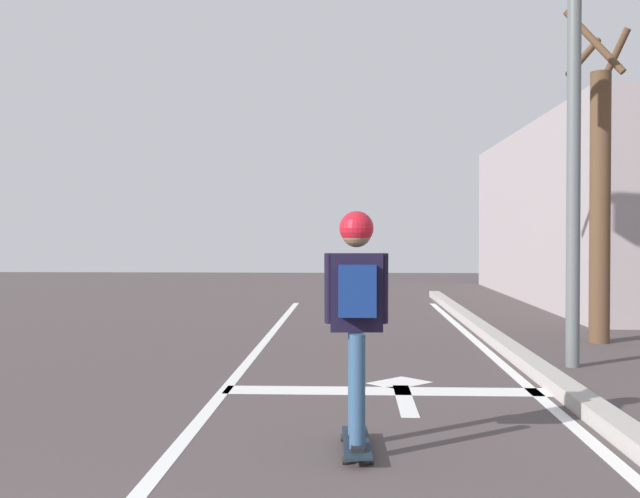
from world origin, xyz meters
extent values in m
cube|color=silver|center=(0.00, 6.00, 0.00)|extent=(0.12, 20.00, 0.01)
cube|color=silver|center=(3.06, 6.00, 0.00)|extent=(0.12, 20.00, 0.01)
cube|color=silver|center=(1.60, 6.21, 0.00)|extent=(3.21, 0.40, 0.01)
cube|color=silver|center=(1.76, 5.80, 0.00)|extent=(0.16, 1.40, 0.01)
cube|color=silver|center=(1.76, 6.65, 0.00)|extent=(0.71, 0.71, 0.01)
cube|color=#A7A09A|center=(3.31, 6.00, 0.07)|extent=(0.24, 24.00, 0.14)
cube|color=#17232E|center=(1.30, 4.04, 0.07)|extent=(0.22, 0.87, 0.02)
cube|color=#B2B2B7|center=(1.29, 4.34, 0.06)|extent=(0.15, 0.05, 0.01)
cylinder|color=#272522|center=(1.20, 4.33, 0.03)|extent=(0.03, 0.05, 0.05)
cylinder|color=#272522|center=(1.38, 4.34, 0.03)|extent=(0.03, 0.05, 0.05)
cube|color=#B2B2B7|center=(1.31, 3.75, 0.06)|extent=(0.15, 0.05, 0.01)
cylinder|color=#272522|center=(1.22, 3.75, 0.03)|extent=(0.03, 0.05, 0.05)
cylinder|color=#272522|center=(1.40, 3.75, 0.03)|extent=(0.03, 0.05, 0.05)
cylinder|color=#2F4C6D|center=(1.29, 4.23, 0.47)|extent=(0.11, 0.11, 0.79)
cube|color=black|center=(1.29, 4.23, 0.09)|extent=(0.10, 0.24, 0.03)
cylinder|color=#2F4C6D|center=(1.31, 3.86, 0.47)|extent=(0.11, 0.11, 0.79)
cube|color=black|center=(1.31, 3.86, 0.09)|extent=(0.10, 0.24, 0.03)
cube|color=black|center=(1.30, 4.04, 1.14)|extent=(0.37, 0.19, 0.55)
cylinder|color=black|center=(1.11, 4.07, 1.17)|extent=(0.07, 0.12, 0.51)
cylinder|color=black|center=(1.49, 4.08, 1.17)|extent=(0.07, 0.10, 0.51)
sphere|color=olive|center=(1.30, 4.04, 1.57)|extent=(0.22, 0.22, 0.22)
sphere|color=red|center=(1.30, 4.04, 1.60)|extent=(0.24, 0.24, 0.24)
cube|color=navy|center=(1.30, 3.90, 1.16)|extent=(0.26, 0.15, 0.36)
cylinder|color=#575E5E|center=(3.85, 7.71, 2.90)|extent=(0.16, 0.16, 5.80)
cylinder|color=brown|center=(4.81, 9.80, 1.94)|extent=(0.29, 0.29, 3.88)
cylinder|color=brown|center=(5.06, 9.97, 4.13)|extent=(0.38, 0.49, 0.77)
cylinder|color=brown|center=(4.63, 10.04, 4.14)|extent=(0.65, 0.51, 0.66)
cylinder|color=brown|center=(4.64, 9.55, 4.25)|extent=(0.77, 0.59, 1.02)
camera|label=1|loc=(1.27, -1.45, 1.55)|focal=43.53mm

